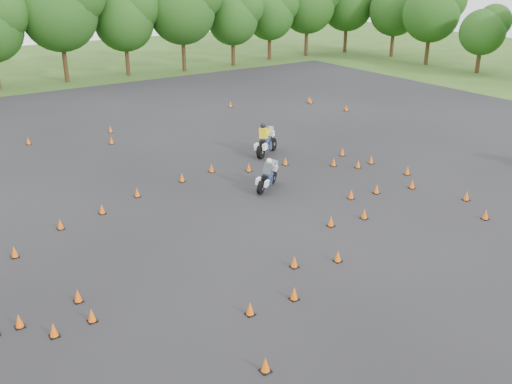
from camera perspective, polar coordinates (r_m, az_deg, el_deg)
The scene contains 6 objects.
ground at distance 23.10m, azimuth 5.64°, elevation -5.83°, with size 140.00×140.00×0.00m, color #2D5119.
asphalt_pad at distance 27.49m, azimuth -2.35°, elevation -1.02°, with size 62.00×62.00×0.00m, color black.
treeline at distance 53.45m, azimuth -16.75°, elevation 14.59°, with size 87.14×32.43×11.18m.
traffic_cones at distance 27.03m, azimuth -2.05°, elevation -0.91°, with size 36.60×33.18×0.45m.
rider_grey at distance 28.80m, azimuth 1.02°, elevation 1.93°, with size 2.24×0.69×1.73m, color #44484C, non-canonical shape.
rider_yellow at distance 34.11m, azimuth 1.16°, elevation 5.36°, with size 2.55×0.78×1.97m, color gold, non-canonical shape.
Camera 1 is at (-13.33, -15.51, 10.72)m, focal length 40.00 mm.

